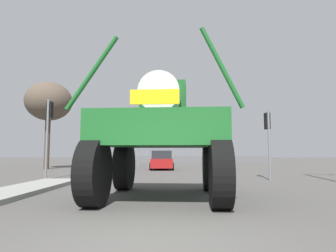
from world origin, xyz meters
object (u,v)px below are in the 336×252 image
Objects in this scene: oversize_sprayer at (163,136)px; traffic_signal_near_right at (268,129)px; traffic_signal_near_left at (49,121)px; traffic_signal_far_right at (139,139)px; traffic_signal_far_left at (150,139)px; sedan_ahead at (162,161)px; bare_tree_left at (49,102)px.

traffic_signal_near_right is at bearing -38.04° from oversize_sprayer.
traffic_signal_near_right is at bearing 0.05° from traffic_signal_near_left.
traffic_signal_near_right is at bearing -59.46° from traffic_signal_far_right.
traffic_signal_far_left is (-2.11, 20.07, 0.80)m from oversize_sprayer.
sedan_ahead is 1.13× the size of traffic_signal_far_right.
bare_tree_left is (-10.37, 15.17, 3.77)m from oversize_sprayer.
traffic_signal_far_right is (-1.13, -0.00, 0.01)m from traffic_signal_far_left.
bare_tree_left reaches higher than sedan_ahead.
traffic_signal_far_right reaches higher than traffic_signal_near_right.
bare_tree_left reaches higher than traffic_signal_far_right.
oversize_sprayer is 0.73× the size of bare_tree_left.
traffic_signal_far_left is at bearing 117.02° from traffic_signal_near_right.
traffic_signal_near_right is 15.89m from traffic_signal_far_left.
traffic_signal_near_left is 1.12× the size of traffic_signal_far_right.
traffic_signal_far_left is 1.13m from traffic_signal_far_right.
traffic_signal_far_left is at bearing 0.01° from traffic_signal_far_right.
oversize_sprayer is 20.20m from traffic_signal_far_left.
sedan_ahead is (-0.73, 14.86, -1.16)m from oversize_sprayer.
traffic_signal_near_right is at bearing -62.98° from traffic_signal_far_left.
traffic_signal_far_left is 10.06m from bare_tree_left.
bare_tree_left reaches higher than traffic_signal_far_left.
sedan_ahead is at bearing 5.56° from oversize_sprayer.
traffic_signal_near_right reaches higher than sedan_ahead.
traffic_signal_far_right reaches higher than sedan_ahead.
traffic_signal_far_right is at bearing 120.54° from traffic_signal_near_right.
traffic_signal_near_left is (-6.19, 5.91, 1.13)m from oversize_sprayer.
bare_tree_left is at bearing -149.34° from traffic_signal_far_left.
sedan_ahead is 10.84m from traffic_signal_near_right.
traffic_signal_near_right is at bearing -30.86° from bare_tree_left.
sedan_ahead is at bearing -64.27° from traffic_signal_far_right.
oversize_sprayer reaches higher than traffic_signal_far_left.
traffic_signal_near_left is 1.12× the size of traffic_signal_far_left.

